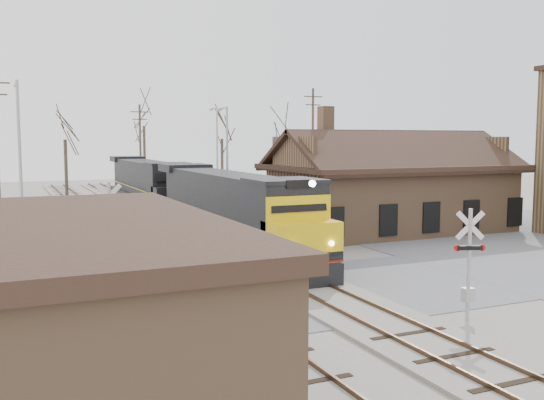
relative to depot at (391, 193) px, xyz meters
The scene contains 18 objects.
ground 17.14m from the depot, 134.97° to the right, with size 140.00×140.00×0.00m, color gray.
road 17.13m from the depot, 134.97° to the right, with size 60.00×9.00×0.03m, color #5A5A5F.
track_main 12.58m from the depot, 165.97° to the left, with size 3.40×90.00×0.24m.
track_siding 16.92m from the depot, 169.70° to the left, with size 3.40×90.00×0.24m.
depot is the anchor object (origin of this frame).
locomotive_lead 12.36m from the depot, 165.93° to the right, with size 2.85×19.12×4.24m.
locomotive_trailing 20.31m from the depot, 126.18° to the left, with size 2.85×19.12×4.02m.
crossbuck_near 19.56m from the depot, 117.85° to the right, with size 1.00×0.43×3.63m.
crossbuck_far 19.93m from the depot, 160.29° to the right, with size 1.17×0.31×4.08m.
streetlight_a 22.41m from the depot, 168.75° to the left, with size 0.25×2.04×9.09m.
streetlight_b 12.40m from the depot, 129.82° to the left, with size 0.25×2.04×8.19m.
streetlight_c 22.78m from the depot, 100.56° to the left, with size 0.25×2.04×8.86m.
utility_pole_b 35.48m from the depot, 104.45° to the left, with size 2.00×0.24×9.60m.
utility_pole_c 21.52m from the depot, 75.78° to the left, with size 2.00×0.24×10.78m.
tree_b 33.35m from the depot, 121.32° to the left, with size 3.88×3.88×9.51m.
tree_c 39.98m from the depot, 100.81° to the left, with size 4.93×4.93×12.08m.
tree_d 29.85m from the depot, 92.08° to the left, with size 3.94×3.94×9.65m.
tree_e 28.73m from the depot, 79.53° to the left, with size 3.77×3.77×9.24m.
Camera 1 is at (-10.77, -20.21, 5.83)m, focal length 40.00 mm.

